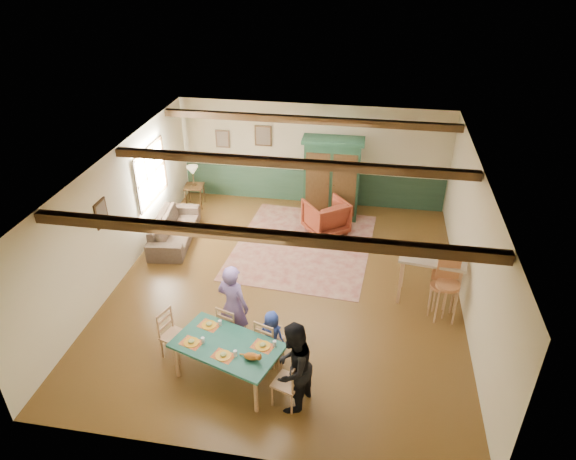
% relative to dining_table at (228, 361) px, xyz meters
% --- Properties ---
extents(floor, '(8.00, 8.00, 0.00)m').
position_rel_dining_table_xyz_m(floor, '(0.51, 2.59, -0.36)').
color(floor, '#4D3215').
rests_on(floor, ground).
extents(wall_back, '(7.00, 0.02, 2.70)m').
position_rel_dining_table_xyz_m(wall_back, '(0.51, 6.59, 0.99)').
color(wall_back, beige).
rests_on(wall_back, floor).
extents(wall_left, '(0.02, 8.00, 2.70)m').
position_rel_dining_table_xyz_m(wall_left, '(-2.99, 2.59, 0.99)').
color(wall_left, beige).
rests_on(wall_left, floor).
extents(wall_right, '(0.02, 8.00, 2.70)m').
position_rel_dining_table_xyz_m(wall_right, '(4.01, 2.59, 0.99)').
color(wall_right, beige).
rests_on(wall_right, floor).
extents(ceiling, '(7.00, 8.00, 0.02)m').
position_rel_dining_table_xyz_m(ceiling, '(0.51, 2.59, 2.34)').
color(ceiling, silver).
rests_on(ceiling, wall_back).
extents(wainscot_back, '(6.95, 0.03, 0.90)m').
position_rel_dining_table_xyz_m(wainscot_back, '(0.51, 6.57, 0.09)').
color(wainscot_back, '#1E3828').
rests_on(wainscot_back, floor).
extents(ceiling_beam_front, '(6.95, 0.16, 0.16)m').
position_rel_dining_table_xyz_m(ceiling_beam_front, '(0.51, 0.29, 2.25)').
color(ceiling_beam_front, black).
rests_on(ceiling_beam_front, ceiling).
extents(ceiling_beam_mid, '(6.95, 0.16, 0.16)m').
position_rel_dining_table_xyz_m(ceiling_beam_mid, '(0.51, 2.99, 2.25)').
color(ceiling_beam_mid, black).
rests_on(ceiling_beam_mid, ceiling).
extents(ceiling_beam_back, '(6.95, 0.16, 0.16)m').
position_rel_dining_table_xyz_m(ceiling_beam_back, '(0.51, 5.59, 2.25)').
color(ceiling_beam_back, black).
rests_on(ceiling_beam_back, ceiling).
extents(window_left, '(0.06, 1.60, 1.30)m').
position_rel_dining_table_xyz_m(window_left, '(-2.96, 4.29, 1.19)').
color(window_left, white).
rests_on(window_left, wall_left).
extents(picture_left_wall, '(0.04, 0.42, 0.52)m').
position_rel_dining_table_xyz_m(picture_left_wall, '(-2.96, 1.99, 1.39)').
color(picture_left_wall, '#7D705A').
rests_on(picture_left_wall, wall_left).
extents(picture_back_a, '(0.45, 0.04, 0.55)m').
position_rel_dining_table_xyz_m(picture_back_a, '(-0.79, 6.56, 1.44)').
color(picture_back_a, '#7D705A').
rests_on(picture_back_a, wall_back).
extents(picture_back_b, '(0.38, 0.04, 0.48)m').
position_rel_dining_table_xyz_m(picture_back_b, '(-1.89, 6.56, 1.29)').
color(picture_back_b, '#7D705A').
rests_on(picture_back_b, wall_back).
extents(dining_table, '(1.92, 1.44, 0.71)m').
position_rel_dining_table_xyz_m(dining_table, '(0.00, 0.00, 0.00)').
color(dining_table, '#1A5344').
rests_on(dining_table, floor).
extents(dining_chair_far_left, '(0.51, 0.52, 0.90)m').
position_rel_dining_table_xyz_m(dining_chair_far_left, '(-0.14, 0.77, 0.09)').
color(dining_chair_far_left, '#A97B54').
rests_on(dining_chair_far_left, floor).
extents(dining_chair_far_right, '(0.51, 0.52, 0.90)m').
position_rel_dining_table_xyz_m(dining_chair_far_right, '(0.58, 0.52, 0.09)').
color(dining_chair_far_right, '#A97B54').
rests_on(dining_chair_far_right, floor).
extents(dining_chair_end_left, '(0.52, 0.51, 0.90)m').
position_rel_dining_table_xyz_m(dining_chair_end_left, '(-1.03, 0.35, 0.09)').
color(dining_chair_end_left, '#A97B54').
rests_on(dining_chair_end_left, floor).
extents(dining_chair_end_right, '(0.52, 0.51, 0.90)m').
position_rel_dining_table_xyz_m(dining_chair_end_right, '(1.03, -0.35, 0.09)').
color(dining_chair_end_right, '#A97B54').
rests_on(dining_chair_end_right, floor).
extents(person_man, '(0.69, 0.56, 1.63)m').
position_rel_dining_table_xyz_m(person_man, '(-0.12, 0.84, 0.46)').
color(person_man, '#795FA4').
rests_on(person_man, floor).
extents(person_woman, '(0.80, 0.91, 1.56)m').
position_rel_dining_table_xyz_m(person_woman, '(1.12, -0.38, 0.43)').
color(person_woman, black).
rests_on(person_woman, floor).
extents(person_child, '(0.54, 0.44, 0.95)m').
position_rel_dining_table_xyz_m(person_child, '(0.60, 0.60, 0.12)').
color(person_child, navy).
rests_on(person_child, floor).
extents(cat, '(0.37, 0.24, 0.17)m').
position_rel_dining_table_xyz_m(cat, '(0.46, -0.26, 0.44)').
color(cat, '#BE6421').
rests_on(cat, dining_table).
extents(place_setting_near_left, '(0.45, 0.39, 0.11)m').
position_rel_dining_table_xyz_m(place_setting_near_left, '(-0.57, -0.06, 0.41)').
color(place_setting_near_left, orange).
rests_on(place_setting_near_left, dining_table).
extents(place_setting_near_center, '(0.45, 0.39, 0.11)m').
position_rel_dining_table_xyz_m(place_setting_near_center, '(0.01, -0.25, 0.41)').
color(place_setting_near_center, orange).
rests_on(place_setting_near_center, dining_table).
extents(place_setting_far_left, '(0.45, 0.39, 0.11)m').
position_rel_dining_table_xyz_m(place_setting_far_left, '(-0.42, 0.39, 0.41)').
color(place_setting_far_left, orange).
rests_on(place_setting_far_left, dining_table).
extents(place_setting_far_right, '(0.45, 0.39, 0.11)m').
position_rel_dining_table_xyz_m(place_setting_far_right, '(0.57, 0.06, 0.41)').
color(place_setting_far_right, orange).
rests_on(place_setting_far_right, dining_table).
extents(area_rug, '(3.33, 3.86, 0.01)m').
position_rel_dining_table_xyz_m(area_rug, '(0.62, 4.26, -0.35)').
color(area_rug, tan).
rests_on(area_rug, floor).
extents(armoire, '(1.50, 0.61, 2.11)m').
position_rel_dining_table_xyz_m(armoire, '(1.10, 5.82, 0.70)').
color(armoire, '#143220').
rests_on(armoire, floor).
extents(armchair, '(1.28, 1.28, 0.85)m').
position_rel_dining_table_xyz_m(armchair, '(1.06, 5.02, 0.07)').
color(armchair, '#4C170F').
rests_on(armchair, floor).
extents(sofa, '(1.07, 2.20, 0.62)m').
position_rel_dining_table_xyz_m(sofa, '(-2.43, 4.03, -0.05)').
color(sofa, '#43352A').
rests_on(sofa, floor).
extents(end_table, '(0.55, 0.55, 0.60)m').
position_rel_dining_table_xyz_m(end_table, '(-2.52, 5.80, -0.06)').
color(end_table, black).
rests_on(end_table, floor).
extents(table_lamp, '(0.33, 0.33, 0.55)m').
position_rel_dining_table_xyz_m(table_lamp, '(-2.52, 5.80, 0.51)').
color(table_lamp, beige).
rests_on(table_lamp, end_table).
extents(counter_table, '(1.32, 0.87, 1.03)m').
position_rel_dining_table_xyz_m(counter_table, '(3.34, 2.69, 0.16)').
color(counter_table, beige).
rests_on(counter_table, floor).
extents(bar_stool_left, '(0.40, 0.43, 1.02)m').
position_rel_dining_table_xyz_m(bar_stool_left, '(3.48, 2.28, 0.15)').
color(bar_stool_left, '#B57346').
rests_on(bar_stool_left, floor).
extents(bar_stool_right, '(0.46, 0.50, 1.24)m').
position_rel_dining_table_xyz_m(bar_stool_right, '(3.60, 2.14, 0.27)').
color(bar_stool_right, '#B57346').
rests_on(bar_stool_right, floor).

